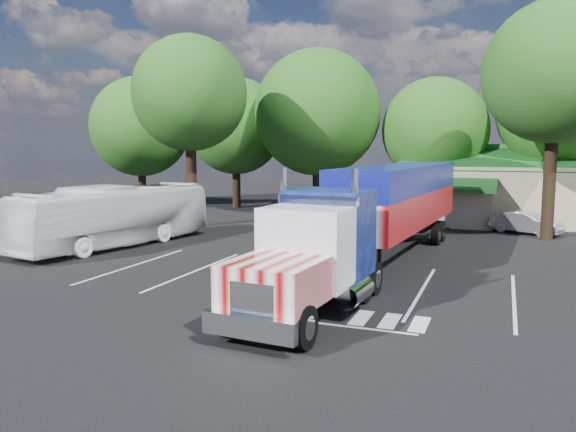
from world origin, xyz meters
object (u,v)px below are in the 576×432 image
(bicycle, at_px, (350,241))
(semi_truck, at_px, (383,208))
(silver_sedan, at_px, (526,223))
(tour_bus, at_px, (116,216))
(woman, at_px, (319,249))

(bicycle, bearing_deg, semi_truck, -82.52)
(bicycle, xyz_separation_m, silver_sedan, (8.64, 9.50, 0.20))
(semi_truck, distance_m, tour_bus, 14.47)
(woman, height_order, bicycle, woman)
(silver_sedan, bearing_deg, woman, 172.40)
(semi_truck, distance_m, woman, 3.39)
(woman, height_order, silver_sedan, woman)
(tour_bus, bearing_deg, woman, 4.39)
(woman, bearing_deg, bicycle, -32.62)
(tour_bus, relative_size, silver_sedan, 2.83)
(bicycle, bearing_deg, silver_sedan, 18.23)
(woman, distance_m, silver_sedan, 16.57)
(semi_truck, height_order, tour_bus, semi_truck)
(silver_sedan, bearing_deg, bicycle, 162.36)
(bicycle, bearing_deg, tour_bus, 165.13)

